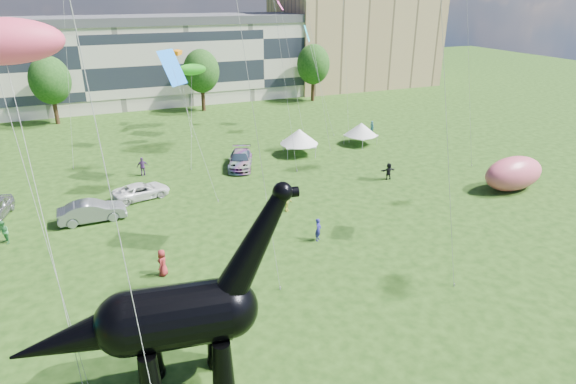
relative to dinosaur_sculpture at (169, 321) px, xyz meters
name	(u,v)px	position (x,y,z in m)	size (l,w,h in m)	color
ground	(297,350)	(6.03, 0.22, -3.73)	(220.00, 220.00, 0.00)	#16330C
terrace_row	(81,68)	(-1.97, 62.22, 2.27)	(78.00, 11.00, 12.00)	beige
apartment_block	(354,23)	(46.03, 65.22, 7.27)	(28.00, 18.00, 22.00)	tan
tree_mid_left	(49,76)	(-5.97, 53.22, 2.56)	(5.20, 5.20, 9.44)	#382314
tree_mid_right	(201,68)	(14.03, 53.22, 2.56)	(5.20, 5.20, 9.44)	#382314
tree_far_right	(313,61)	(32.03, 53.22, 2.56)	(5.20, 5.20, 9.44)	#382314
dinosaur_sculpture	(169,321)	(0.00, 0.00, 0.00)	(12.15, 3.89, 9.89)	black
car_grey	(92,211)	(-2.75, 19.72, -2.91)	(1.74, 4.99, 1.64)	gray
car_white	(141,191)	(1.32, 22.86, -3.07)	(2.20, 4.77, 1.32)	white
car_dark	(240,160)	(11.56, 27.10, -2.93)	(2.26, 5.56, 1.61)	#595960
gazebo_near	(299,137)	(18.72, 28.63, -1.73)	(4.93, 4.93, 2.85)	silver
gazebo_far	(361,129)	(26.87, 29.33, -1.94)	(4.74, 4.74, 2.56)	silver
inflatable_pink	(514,173)	(32.30, 12.04, -2.20)	(6.12, 3.06, 3.06)	#D6536A
visitors	(186,225)	(3.45, 14.47, -2.86)	(52.36, 39.06, 1.89)	black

